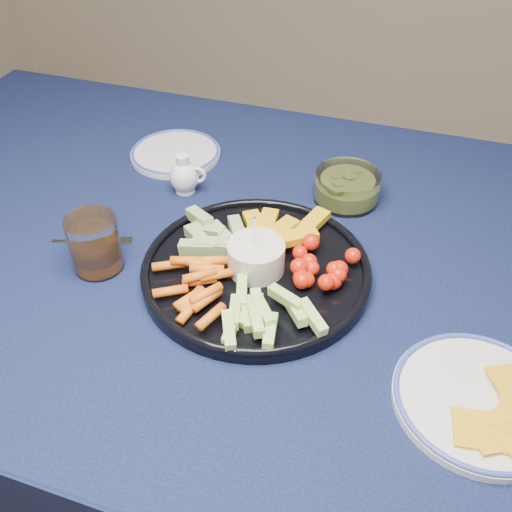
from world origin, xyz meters
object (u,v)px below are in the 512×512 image
(creamer_pitcher, at_px, (185,176))
(juice_tumbler, at_px, (95,247))
(crudite_platter, at_px, (254,265))
(side_plate_extra, at_px, (176,153))
(dining_table, at_px, (214,268))
(cheese_plate, at_px, (479,398))
(pickle_bowl, at_px, (347,188))

(creamer_pitcher, relative_size, juice_tumbler, 0.82)
(crudite_platter, xyz_separation_m, side_plate_extra, (-0.30, 0.32, -0.01))
(juice_tumbler, bearing_deg, dining_table, 44.91)
(cheese_plate, bearing_deg, crudite_platter, 158.10)
(crudite_platter, bearing_deg, juice_tumbler, -166.48)
(dining_table, relative_size, side_plate_extra, 8.29)
(creamer_pitcher, bearing_deg, pickle_bowl, 13.24)
(crudite_platter, xyz_separation_m, juice_tumbler, (-0.27, -0.06, 0.02))
(creamer_pitcher, bearing_deg, crudite_platter, -42.60)
(cheese_plate, bearing_deg, creamer_pitcher, 149.37)
(cheese_plate, distance_m, side_plate_extra, 0.82)
(juice_tumbler, bearing_deg, cheese_plate, -7.72)
(pickle_bowl, bearing_deg, side_plate_extra, 173.39)
(cheese_plate, bearing_deg, pickle_bowl, 122.61)
(dining_table, bearing_deg, cheese_plate, -25.81)
(side_plate_extra, bearing_deg, crudite_platter, -47.33)
(dining_table, relative_size, cheese_plate, 7.10)
(side_plate_extra, bearing_deg, cheese_plate, -35.13)
(dining_table, bearing_deg, pickle_bowl, 41.07)
(cheese_plate, bearing_deg, dining_table, 154.19)
(pickle_bowl, distance_m, side_plate_extra, 0.40)
(crudite_platter, relative_size, cheese_plate, 1.67)
(dining_table, relative_size, creamer_pitcher, 20.08)
(creamer_pitcher, height_order, side_plate_extra, creamer_pitcher)
(crudite_platter, distance_m, juice_tumbler, 0.27)
(pickle_bowl, relative_size, cheese_plate, 0.56)
(cheese_plate, height_order, side_plate_extra, cheese_plate)
(creamer_pitcher, xyz_separation_m, pickle_bowl, (0.32, 0.08, -0.01))
(side_plate_extra, bearing_deg, pickle_bowl, -6.61)
(creamer_pitcher, bearing_deg, juice_tumbler, -100.26)
(dining_table, distance_m, pickle_bowl, 0.31)
(pickle_bowl, distance_m, juice_tumbler, 0.50)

